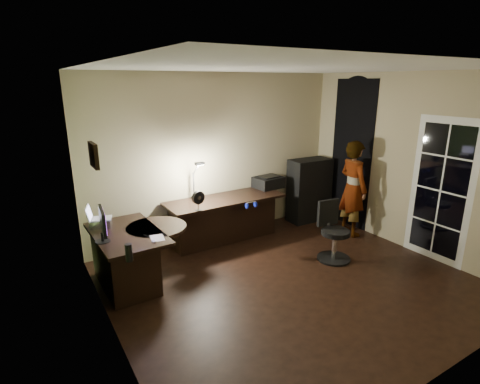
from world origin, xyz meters
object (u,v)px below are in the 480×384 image
office_chair (336,232)px  person (353,189)px  desk_left (129,259)px  desk_right (225,220)px  cabinet (309,190)px  monitor (102,230)px

office_chair → person: (0.96, 0.59, 0.38)m
desk_left → office_chair: size_ratio=1.45×
desk_left → office_chair: (2.79, -0.87, 0.07)m
desk_left → desk_right: 1.85m
cabinet → person: bearing=-77.4°
desk_left → monitor: monitor is taller
cabinet → monitor: (-3.89, -0.75, 0.28)m
monitor → office_chair: monitor is taller
office_chair → person: 1.19m
desk_right → cabinet: cabinet is taller
cabinet → monitor: bearing=-167.1°
desk_left → person: bearing=-6.2°
cabinet → desk_left: bearing=-168.2°
desk_right → person: (1.99, -0.87, 0.45)m
monitor → person: 4.06m
monitor → desk_left: bearing=29.1°
desk_right → cabinet: 1.84m
desk_right → cabinet: (1.83, 0.03, 0.22)m
desk_left → monitor: bearing=-158.8°
person → monitor: bearing=96.2°
office_chair → desk_left: bearing=168.6°
cabinet → person: person is taller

